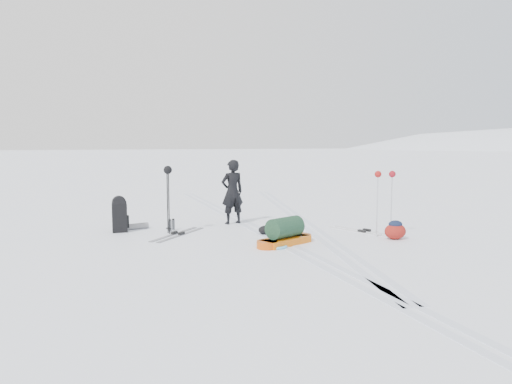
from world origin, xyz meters
TOP-DOWN VIEW (x-y plane):
  - ground at (0.00, 0.00)m, footprint 200.00×200.00m
  - ski_tracks at (0.61, 0.88)m, footprint 3.38×17.97m
  - skier at (-0.44, 1.79)m, footprint 0.65×0.50m
  - pulk_sled at (0.04, -0.90)m, footprint 1.44×1.07m
  - expedition_rucksack at (-3.10, 1.38)m, footprint 0.83×0.57m
  - ski_poles_black at (-2.09, 0.89)m, footprint 0.19×0.22m
  - ski_poles_silver at (2.37, -0.67)m, footprint 0.45×0.20m
  - touring_skis_grey at (-1.92, 0.68)m, footprint 1.34×1.62m
  - touring_skis_white at (2.19, -0.13)m, footprint 1.06×1.79m
  - rope_coil at (-0.23, -1.09)m, footprint 0.63×0.63m
  - small_daypack at (2.44, -1.01)m, footprint 0.50×0.39m
  - thermos_pair at (-2.00, 1.22)m, footprint 0.18×0.28m
  - stuff_sack at (-0.04, 0.22)m, footprint 0.32×0.25m

SIDE VIEW (x-z plane):
  - ground at x=0.00m, z-range 0.00..0.00m
  - ski_tracks at x=0.61m, z-range 0.00..0.01m
  - touring_skis_grey at x=-1.92m, z-range -0.02..0.05m
  - touring_skis_white at x=2.19m, z-range -0.02..0.05m
  - rope_coil at x=-0.23m, z-range 0.00..0.06m
  - stuff_sack at x=-0.04m, z-range 0.00..0.20m
  - thermos_pair at x=-2.00m, z-range -0.01..0.27m
  - small_daypack at x=2.44m, z-range -0.01..0.39m
  - pulk_sled at x=0.04m, z-range -0.06..0.48m
  - expedition_rucksack at x=-3.10m, z-range -0.03..0.79m
  - skier at x=-0.44m, z-range 0.00..1.59m
  - ski_poles_silver at x=2.37m, z-range 0.48..1.90m
  - ski_poles_black at x=-2.09m, z-range 0.48..2.00m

